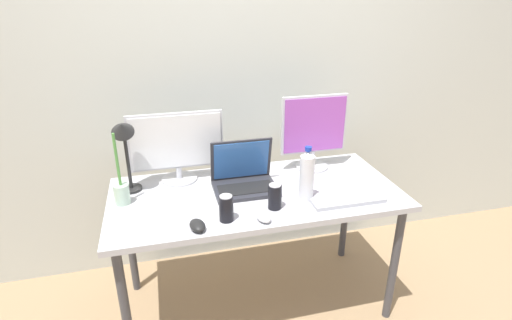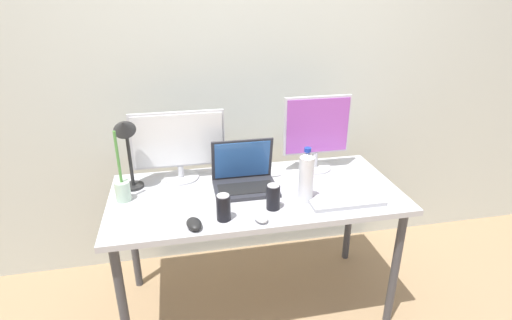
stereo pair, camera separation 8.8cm
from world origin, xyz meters
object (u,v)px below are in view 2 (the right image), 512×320
Objects in this scene: mouse_by_keyboard at (194,224)px; soda_can_by_laptop at (223,208)px; desk_lamp at (126,140)px; work_desk at (256,203)px; monitor_center at (317,131)px; water_bottle at (306,177)px; mouse_by_laptop at (261,217)px; keyboard_main at (346,201)px; soda_can_near_keyboard at (273,197)px; monitor_left at (179,144)px; bamboo_vase at (122,188)px; laptop_silver at (244,177)px.

soda_can_by_laptop is (0.14, 0.04, 0.04)m from mouse_by_keyboard.
desk_lamp is (-0.43, 0.38, 0.22)m from soda_can_by_laptop.
work_desk is 3.59× the size of desk_lamp.
work_desk is at bearing -151.66° from monitor_center.
monitor_center reaches higher than water_bottle.
soda_can_by_laptop is (-0.16, 0.05, 0.04)m from mouse_by_laptop.
keyboard_main is 2.94× the size of soda_can_near_keyboard.
work_desk is 0.34m from soda_can_by_laptop.
water_bottle is (-0.19, 0.06, 0.12)m from keyboard_main.
soda_can_near_keyboard is (-0.18, -0.04, -0.07)m from water_bottle.
monitor_left reaches higher than soda_can_by_laptop.
mouse_by_laptop is at bearing -97.23° from work_desk.
monitor_left is at bearing 112.60° from mouse_by_laptop.
work_desk is 5.29× the size of water_bottle.
monitor_center is 0.56m from soda_can_near_keyboard.
work_desk is at bearing -3.53° from bamboo_vase.
laptop_silver is at bearing 150.14° from keyboard_main.
soda_can_near_keyboard is at bearing -68.84° from laptop_silver.
mouse_by_laptop is 0.72m from bamboo_vase.
bamboo_vase reaches higher than soda_can_near_keyboard.
soda_can_near_keyboard is 0.75m from bamboo_vase.
bamboo_vase reaches higher than water_bottle.
keyboard_main is at bearing -26.15° from work_desk.
mouse_by_keyboard is 0.58m from desk_lamp.
work_desk is 16.48× the size of mouse_by_laptop.
monitor_center reaches higher than bamboo_vase.
mouse_by_keyboard is (0.04, -0.52, -0.19)m from monitor_left.
monitor_left reaches higher than laptop_silver.
soda_can_by_laptop is at bearing -142.78° from monitor_center.
laptop_silver is 0.54m from keyboard_main.
mouse_by_laptop is (0.34, -0.52, -0.19)m from monitor_left.
soda_can_by_laptop reaches higher than keyboard_main.
monitor_left is 0.93m from keyboard_main.
monitor_left is 4.83× the size of mouse_by_keyboard.
soda_can_by_laptop reaches higher than mouse_by_keyboard.
water_bottle is at bearing 162.33° from keyboard_main.
soda_can_by_laptop is at bearing 153.81° from mouse_by_laptop.
mouse_by_laptop is at bearing -87.56° from laptop_silver.
monitor_center is 3.47× the size of soda_can_near_keyboard.
monitor_center is at bearing 22.87° from mouse_by_keyboard.
bamboo_vase reaches higher than mouse_by_laptop.
mouse_by_keyboard is at bearing 168.60° from mouse_by_laptop.
desk_lamp is (-0.63, 0.14, 0.35)m from work_desk.
keyboard_main is at bearing -17.48° from water_bottle.
soda_can_by_laptop is at bearing -176.86° from keyboard_main.
monitor_center is at bearing 37.22° from soda_can_by_laptop.
soda_can_by_laptop is (-0.25, -0.05, 0.00)m from soda_can_near_keyboard.
mouse_by_keyboard is at bearing -163.13° from soda_can_by_laptop.
mouse_by_keyboard is (-0.74, -0.50, -0.21)m from monitor_center.
monitor_left is 0.65m from mouse_by_laptop.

